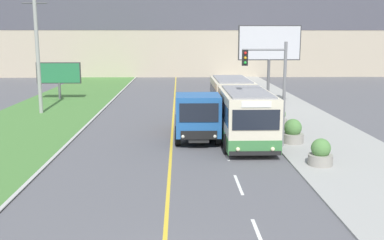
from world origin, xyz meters
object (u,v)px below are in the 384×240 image
(planter_round_near, at_px, (321,153))
(dump_truck, at_px, (197,117))
(utility_pole_far, at_px, (37,51))
(billboard_large, at_px, (269,45))
(billboard_small, at_px, (59,74))
(city_bus, at_px, (238,108))
(planter_round_third, at_px, (278,118))
(traffic_light_mast, at_px, (271,81))
(planter_round_second, at_px, (293,132))

(planter_round_near, bearing_deg, dump_truck, 135.63)
(utility_pole_far, bearing_deg, billboard_large, 11.03)
(dump_truck, distance_m, billboard_small, 20.72)
(city_bus, height_order, billboard_small, billboard_small)
(dump_truck, relative_size, planter_round_near, 5.19)
(planter_round_third, bearing_deg, billboard_small, 141.79)
(billboard_small, bearing_deg, traffic_light_mast, -49.76)
(planter_round_second, relative_size, planter_round_third, 1.02)
(dump_truck, distance_m, planter_round_third, 6.26)
(dump_truck, bearing_deg, traffic_light_mast, -23.72)
(billboard_small, distance_m, planter_round_third, 21.97)
(dump_truck, relative_size, utility_pole_far, 0.68)
(city_bus, xyz_separation_m, traffic_light_mast, (1.18, -3.83, 2.00))
(planter_round_near, relative_size, planter_round_third, 0.95)
(city_bus, relative_size, planter_round_second, 9.95)
(utility_pole_far, distance_m, billboard_large, 18.18)
(utility_pole_far, xyz_separation_m, billboard_small, (-0.56, 7.58, -2.31))
(planter_round_third, bearing_deg, planter_round_second, -92.02)
(planter_round_second, bearing_deg, dump_truck, 169.82)
(billboard_small, xyz_separation_m, planter_round_third, (17.21, -13.55, -1.70))
(planter_round_near, bearing_deg, planter_round_second, 92.52)
(billboard_large, bearing_deg, billboard_small, 167.42)
(billboard_small, bearing_deg, dump_truck, -54.70)
(planter_round_near, distance_m, planter_round_second, 4.26)
(utility_pole_far, height_order, billboard_small, utility_pole_far)
(utility_pole_far, bearing_deg, traffic_light_mast, -35.90)
(utility_pole_far, relative_size, billboard_large, 1.39)
(planter_round_second, xyz_separation_m, planter_round_third, (0.15, 4.26, -0.01))
(utility_pole_far, xyz_separation_m, planter_round_near, (16.69, -14.48, -4.04))
(city_bus, bearing_deg, billboard_small, 134.61)
(utility_pole_far, xyz_separation_m, planter_round_third, (16.65, -5.97, -4.01))
(city_bus, relative_size, utility_pole_far, 1.41)
(billboard_large, bearing_deg, planter_round_second, -95.58)
(utility_pole_far, distance_m, traffic_light_mast, 18.69)
(city_bus, relative_size, traffic_light_mast, 2.36)
(planter_round_near, bearing_deg, city_bus, 110.50)
(traffic_light_mast, relative_size, billboard_small, 1.37)
(city_bus, distance_m, planter_round_third, 3.07)
(dump_truck, height_order, billboard_large, billboard_large)
(utility_pole_far, bearing_deg, planter_round_second, -31.78)
(billboard_large, relative_size, billboard_small, 1.65)
(utility_pole_far, bearing_deg, planter_round_third, -19.72)
(planter_round_second, bearing_deg, traffic_light_mast, -152.76)
(dump_truck, height_order, planter_round_third, dump_truck)
(billboard_small, height_order, planter_round_near, billboard_small)
(planter_round_near, height_order, planter_round_third, planter_round_third)
(traffic_light_mast, distance_m, planter_round_second, 3.25)
(dump_truck, xyz_separation_m, planter_round_third, (5.25, 3.34, -0.72))
(city_bus, distance_m, utility_pole_far, 15.95)
(planter_round_near, bearing_deg, billboard_large, 86.33)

